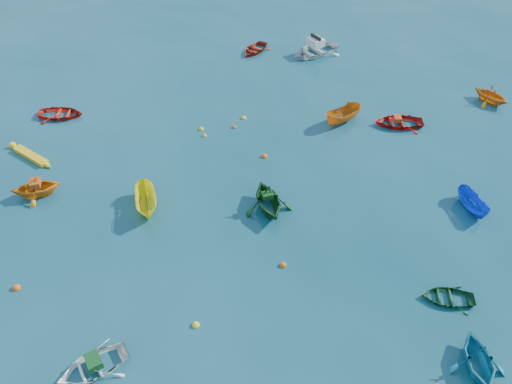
% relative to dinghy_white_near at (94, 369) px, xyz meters
% --- Properties ---
extents(ground, '(160.00, 160.00, 0.00)m').
position_rel_dinghy_white_near_xyz_m(ground, '(1.14, 7.00, 0.00)').
color(ground, '#0B4650').
rests_on(ground, ground).
extents(dinghy_white_near, '(3.17, 3.43, 0.58)m').
position_rel_dinghy_white_near_xyz_m(dinghy_white_near, '(0.00, 0.00, 0.00)').
color(dinghy_white_near, white).
rests_on(dinghy_white_near, ground).
extents(dinghy_orange_w, '(3.41, 3.39, 1.36)m').
position_rel_dinghy_white_near_xyz_m(dinghy_orange_w, '(-9.69, 6.66, 0.00)').
color(dinghy_orange_w, orange).
rests_on(dinghy_orange_w, ground).
extents(sampan_yellow_mid, '(2.79, 2.96, 1.14)m').
position_rel_dinghy_white_near_xyz_m(sampan_yellow_mid, '(-3.67, 8.58, 0.00)').
color(sampan_yellow_mid, yellow).
rests_on(sampan_yellow_mid, ground).
extents(dinghy_green_e, '(2.81, 2.41, 0.49)m').
position_rel_dinghy_white_near_xyz_m(dinghy_green_e, '(11.89, 9.91, 0.00)').
color(dinghy_green_e, '#10451E').
rests_on(dinghy_green_e, ground).
extents(dinghy_cyan_se, '(3.25, 3.41, 1.40)m').
position_rel_dinghy_white_near_xyz_m(dinghy_cyan_se, '(13.57, 7.06, 0.00)').
color(dinghy_cyan_se, teal).
rests_on(dinghy_cyan_se, ground).
extents(dinghy_red_nw, '(3.63, 3.21, 0.62)m').
position_rel_dinghy_white_near_xyz_m(dinghy_red_nw, '(-14.18, 13.16, 0.00)').
color(dinghy_red_nw, red).
rests_on(dinghy_red_nw, ground).
extents(sampan_orange_n, '(2.31, 3.16, 1.15)m').
position_rel_dinghy_white_near_xyz_m(sampan_orange_n, '(2.84, 21.17, 0.00)').
color(sampan_orange_n, '#CB6E13').
rests_on(sampan_orange_n, ground).
extents(dinghy_green_n, '(3.91, 3.93, 1.57)m').
position_rel_dinghy_white_near_xyz_m(dinghy_green_n, '(2.13, 11.46, 0.00)').
color(dinghy_green_n, '#0F4418').
rests_on(dinghy_green_n, ground).
extents(dinghy_red_ne, '(3.81, 3.39, 0.65)m').
position_rel_dinghy_white_near_xyz_m(dinghy_red_ne, '(6.20, 22.55, 0.00)').
color(dinghy_red_ne, '#B5140F').
rests_on(dinghy_red_ne, ground).
extents(sampan_blue_far, '(2.33, 2.49, 0.96)m').
position_rel_dinghy_white_near_xyz_m(sampan_blue_far, '(11.83, 16.49, 0.00)').
color(sampan_blue_far, blue).
rests_on(sampan_blue_far, ground).
extents(dinghy_red_far, '(2.20, 2.95, 0.58)m').
position_rel_dinghy_white_near_xyz_m(dinghy_red_far, '(-7.00, 27.57, 0.00)').
color(dinghy_red_far, '#B3250E').
rests_on(dinghy_red_far, ground).
extents(dinghy_orange_far, '(3.19, 3.01, 1.33)m').
position_rel_dinghy_white_near_xyz_m(dinghy_orange_far, '(11.12, 28.24, 0.00)').
color(dinghy_orange_far, orange).
rests_on(dinghy_orange_far, ground).
extents(kayak_yellow, '(3.53, 1.00, 0.34)m').
position_rel_dinghy_white_near_xyz_m(kayak_yellow, '(-12.58, 8.95, 0.00)').
color(kayak_yellow, yellow).
rests_on(kayak_yellow, ground).
extents(motorboat_white, '(4.52, 5.00, 1.45)m').
position_rel_dinghy_white_near_xyz_m(motorboat_white, '(-2.51, 29.42, 0.00)').
color(motorboat_white, white).
rests_on(motorboat_white, ground).
extents(tarp_green_a, '(0.94, 0.88, 0.36)m').
position_rel_dinghy_white_near_xyz_m(tarp_green_a, '(0.05, 0.09, 0.47)').
color(tarp_green_a, '#134E1E').
rests_on(tarp_green_a, dinghy_white_near).
extents(tarp_orange_a, '(0.83, 0.84, 0.33)m').
position_rel_dinghy_white_near_xyz_m(tarp_orange_a, '(-9.65, 6.69, 0.84)').
color(tarp_orange_a, '#CB4814').
rests_on(tarp_orange_a, dinghy_orange_w).
extents(tarp_green_b, '(0.73, 0.72, 0.28)m').
position_rel_dinghy_white_near_xyz_m(tarp_green_b, '(2.06, 11.54, 0.93)').
color(tarp_green_b, '#124916').
rests_on(tarp_green_b, dinghy_green_n).
extents(tarp_orange_b, '(0.68, 0.75, 0.30)m').
position_rel_dinghy_white_near_xyz_m(tarp_orange_b, '(6.11, 22.51, 0.47)').
color(tarp_orange_b, red).
rests_on(tarp_orange_b, dinghy_red_ne).
extents(buoy_or_a, '(0.38, 0.38, 0.38)m').
position_rel_dinghy_white_near_xyz_m(buoy_or_a, '(-5.82, 1.46, 0.00)').
color(buoy_or_a, '#F2550D').
rests_on(buoy_or_a, ground).
extents(buoy_ye_a, '(0.34, 0.34, 0.34)m').
position_rel_dinghy_white_near_xyz_m(buoy_ye_a, '(2.57, 3.57, 0.00)').
color(buoy_ye_a, yellow).
rests_on(buoy_ye_a, ground).
extents(buoy_ye_b, '(0.29, 0.29, 0.29)m').
position_rel_dinghy_white_near_xyz_m(buoy_ye_b, '(-4.42, 15.64, 0.00)').
color(buoy_ye_b, gold).
rests_on(buoy_ye_b, ground).
extents(buoy_or_c, '(0.29, 0.29, 0.29)m').
position_rel_dinghy_white_near_xyz_m(buoy_or_c, '(-3.23, 17.33, 0.00)').
color(buoy_or_c, '#CF490B').
rests_on(buoy_or_c, ground).
extents(buoy_ye_c, '(0.34, 0.34, 0.34)m').
position_rel_dinghy_white_near_xyz_m(buoy_ye_c, '(-3.15, 18.56, 0.00)').
color(buoy_ye_c, yellow).
rests_on(buoy_ye_c, ground).
extents(buoy_or_d, '(0.35, 0.35, 0.35)m').
position_rel_dinghy_white_near_xyz_m(buoy_or_d, '(4.50, 8.30, 0.00)').
color(buoy_or_d, '#D45C0B').
rests_on(buoy_or_d, ground).
extents(buoy_ye_d, '(0.32, 0.32, 0.32)m').
position_rel_dinghy_white_near_xyz_m(buoy_ye_d, '(-5.00, 16.16, 0.00)').
color(buoy_ye_d, yellow).
rests_on(buoy_ye_d, ground).
extents(buoy_or_e, '(0.38, 0.38, 0.38)m').
position_rel_dinghy_white_near_xyz_m(buoy_or_e, '(-0.07, 15.46, 0.00)').
color(buoy_or_e, '#FF570D').
rests_on(buoy_or_e, ground).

